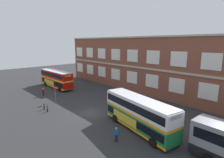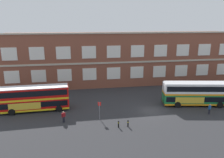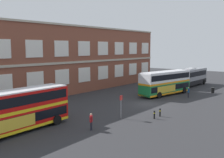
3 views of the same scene
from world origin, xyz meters
name	(u,v)px [view 1 (image 1 of 3)]	position (x,y,z in m)	size (l,w,h in m)	color
ground_plane	(100,110)	(0.00, 2.00, 0.00)	(120.00, 120.00, 0.00)	#2B2B2D
brick_terminal_building	(153,65)	(-1.20, 17.98, 5.84)	(52.03, 8.19, 11.98)	brown
double_decker_near	(56,79)	(-18.67, 3.44, 2.15)	(11.08, 3.15, 4.07)	red
double_decker_middle	(139,113)	(8.38, 1.46, 2.15)	(11.28, 4.44, 4.07)	#197038
waiting_passenger	(116,134)	(8.60, -2.59, 0.93)	(0.60, 0.41, 1.70)	black
second_passenger	(43,92)	(-13.85, -1.76, 0.93)	(0.59, 0.43, 1.70)	black
bus_stand_flag	(55,93)	(-8.62, -1.57, 1.64)	(0.44, 0.10, 2.70)	slate
safety_bollard_west	(47,109)	(-5.00, -4.64, 0.49)	(0.19, 0.19, 0.95)	black
safety_bollard_east	(44,107)	(-6.34, -4.62, 0.49)	(0.19, 0.19, 0.95)	black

